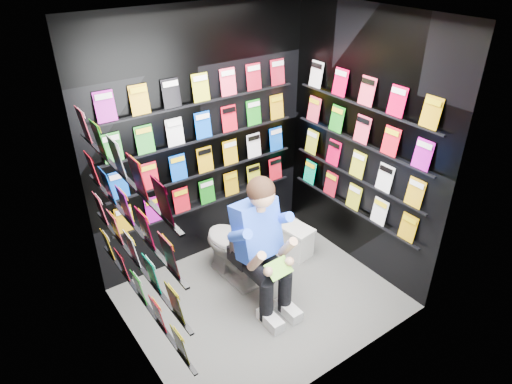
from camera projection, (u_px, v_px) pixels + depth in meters
floor at (261, 298)px, 4.45m from camera, size 2.40×2.40×0.00m
ceiling at (264, 17)px, 3.15m from camera, size 2.40×2.40×0.00m
wall_back at (203, 142)px, 4.51m from camera, size 2.40×0.04×2.60m
wall_front at (349, 239)px, 3.10m from camera, size 2.40×0.04×2.60m
wall_left at (124, 229)px, 3.20m from camera, size 0.04×2.00×2.60m
wall_right at (362, 147)px, 4.41m from camera, size 0.04×2.00×2.60m
comics_back at (204, 143)px, 4.48m from camera, size 2.10×0.06×1.37m
comics_left at (128, 227)px, 3.21m from camera, size 0.06×1.70×1.37m
comics_right at (360, 147)px, 4.39m from camera, size 0.06×1.70×1.37m
toilet at (233, 247)px, 4.57m from camera, size 0.46×0.77×0.73m
longbox at (293, 240)px, 5.02m from camera, size 0.29×0.45×0.31m
longbox_lid at (294, 227)px, 4.94m from camera, size 0.31×0.47×0.03m
reader at (255, 229)px, 4.09m from camera, size 0.59×0.84×1.49m
held_comic at (279, 268)px, 3.95m from camera, size 0.24×0.15×0.10m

